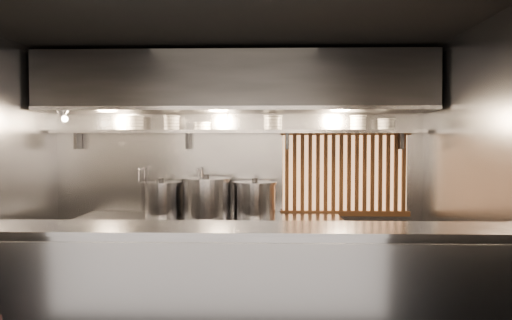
{
  "coord_description": "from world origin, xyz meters",
  "views": [
    {
      "loc": [
        0.4,
        -4.61,
        1.75
      ],
      "look_at": [
        0.25,
        0.55,
        1.57
      ],
      "focal_mm": 35.0,
      "sensor_mm": 36.0,
      "label": 1
    }
  ],
  "objects_px": {
    "heat_lamp": "(63,114)",
    "stock_pot_mid": "(255,198)",
    "pendant_bulb": "(228,124)",
    "stock_pot_right": "(161,198)",
    "stock_pot_left": "(207,197)"
  },
  "relations": [
    {
      "from": "pendant_bulb",
      "to": "stock_pot_right",
      "type": "height_order",
      "value": "pendant_bulb"
    },
    {
      "from": "pendant_bulb",
      "to": "stock_pot_right",
      "type": "relative_size",
      "value": 0.31
    },
    {
      "from": "stock_pot_left",
      "to": "stock_pot_mid",
      "type": "height_order",
      "value": "stock_pot_left"
    },
    {
      "from": "pendant_bulb",
      "to": "stock_pot_mid",
      "type": "distance_m",
      "value": 0.92
    },
    {
      "from": "pendant_bulb",
      "to": "heat_lamp",
      "type": "bearing_deg",
      "value": -169.0
    },
    {
      "from": "heat_lamp",
      "to": "stock_pot_right",
      "type": "distance_m",
      "value": 1.44
    },
    {
      "from": "heat_lamp",
      "to": "stock_pot_left",
      "type": "distance_m",
      "value": 1.84
    },
    {
      "from": "heat_lamp",
      "to": "pendant_bulb",
      "type": "height_order",
      "value": "heat_lamp"
    },
    {
      "from": "heat_lamp",
      "to": "stock_pot_right",
      "type": "height_order",
      "value": "heat_lamp"
    },
    {
      "from": "pendant_bulb",
      "to": "stock_pot_right",
      "type": "bearing_deg",
      "value": -176.63
    },
    {
      "from": "stock_pot_left",
      "to": "stock_pot_right",
      "type": "xyz_separation_m",
      "value": [
        -0.54,
        0.06,
        -0.03
      ]
    },
    {
      "from": "heat_lamp",
      "to": "stock_pot_right",
      "type": "relative_size",
      "value": 0.57
    },
    {
      "from": "heat_lamp",
      "to": "stock_pot_right",
      "type": "bearing_deg",
      "value": 16.6
    },
    {
      "from": "heat_lamp",
      "to": "pendant_bulb",
      "type": "xyz_separation_m",
      "value": [
        1.8,
        0.35,
        -0.11
      ]
    },
    {
      "from": "heat_lamp",
      "to": "stock_pot_mid",
      "type": "relative_size",
      "value": 0.51
    }
  ]
}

